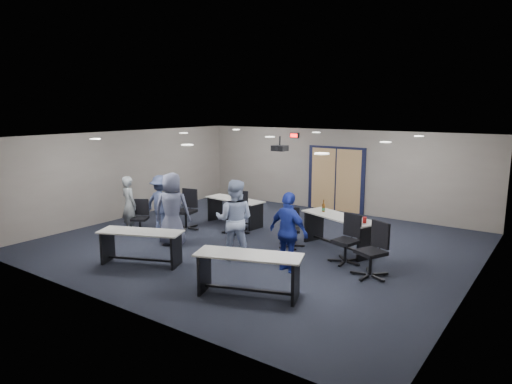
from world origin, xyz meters
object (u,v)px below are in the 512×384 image
Objects in this scene: chair_loose_left at (140,217)px; person_gray at (129,205)px; person_plaid at (172,209)px; chair_back_b at (236,213)px; table_back_right at (339,226)px; table_front_right at (249,267)px; chair_loose_right at (371,250)px; table_front_left at (141,242)px; person_back at (161,203)px; chair_back_a at (186,210)px; person_navy at (289,232)px; table_back_left at (235,207)px; chair_back_d at (346,239)px; chair_back_c at (291,228)px; person_lightblue at (234,220)px.

person_gray reaches higher than chair_loose_left.
person_gray is at bearing -31.25° from person_plaid.
table_back_right is at bearing -5.03° from chair_back_b.
table_front_right is 2.63m from chair_loose_right.
table_front_left is 1.23× the size of person_gray.
table_front_left is 1.23× the size of person_back.
chair_back_a is at bearing -148.69° from table_back_right.
table_front_left is at bearing 37.43° from person_navy.
table_front_left is at bearing -77.43° from table_back_left.
chair_loose_right is (4.24, -1.04, -0.00)m from chair_back_b.
person_plaid is at bearing -150.77° from chair_back_d.
table_front_right is 3.11m from chair_back_c.
person_gray and person_back have the same top height.
chair_loose_left reaches higher than table_front_right.
table_back_right is 1.16m from chair_back_c.
chair_back_c is at bearing -136.18° from person_lightblue.
chair_back_a is at bearing -115.06° from table_back_left.
chair_back_a is 5.65m from chair_loose_right.
person_gray reaches higher than chair_back_b.
person_back is (-3.72, -0.80, 0.31)m from chair_back_c.
chair_loose_left is at bearing -26.43° from person_lightblue.
person_lightblue reaches higher than person_navy.
chair_back_b is (1.39, 0.53, 0.00)m from chair_back_a.
chair_back_d is 1.16× the size of chair_loose_left.
person_navy is at bearing 153.15° from person_plaid.
chair_loose_left is at bearing -156.50° from chair_back_d.
person_navy reaches higher than table_front_left.
person_navy reaches higher than table_back_right.
chair_back_c is 1.71m from person_navy.
table_front_right is 4.24m from chair_back_b.
table_back_left is at bearing 119.51° from chair_back_b.
person_navy is at bearing 72.62° from table_front_right.
person_back is at bearing -154.72° from chair_loose_right.
person_back is at bearing 33.87° from chair_loose_left.
person_back is (-5.30, -0.49, 0.25)m from chair_back_d.
table_back_left is at bearing -166.60° from table_back_right.
chair_back_c is (1.89, -0.23, -0.09)m from chair_back_b.
chair_loose_left is 0.51× the size of person_plaid.
chair_back_d is at bearing 168.52° from person_plaid.
chair_back_d reaches higher than chair_loose_left.
person_lightblue is (3.37, -0.14, 0.45)m from chair_loose_left.
table_front_left is at bearing 20.89° from person_lightblue.
person_back is at bearing 161.06° from chair_back_c.
chair_back_b is 0.73× the size of person_back.
person_gray reaches higher than chair_back_a.
chair_back_a reaches higher than table_back_left.
chair_back_b is 1.90m from chair_back_c.
chair_back_c is 0.89× the size of chair_back_d.
person_lightblue is at bearing 153.10° from person_plaid.
chair_loose_left is at bearing -116.09° from table_back_left.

